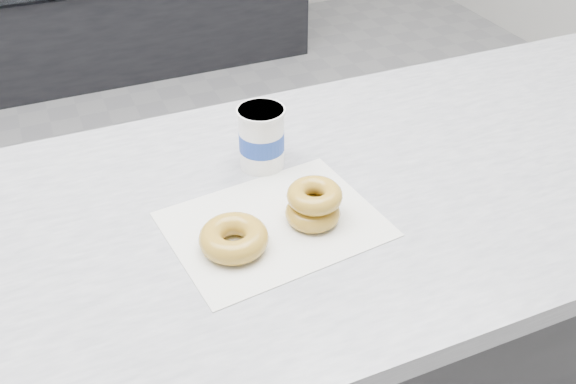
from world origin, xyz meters
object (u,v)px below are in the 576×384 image
object	(u,v)px
coffee_cup	(262,137)
donut_single	(234,238)
counter	(258,377)
donut_stack	(314,204)

from	to	relation	value
coffee_cup	donut_single	bearing A→B (deg)	-115.86
counter	donut_stack	distance (m)	0.49
donut_single	coffee_cup	bearing A→B (deg)	57.98
counter	coffee_cup	xyz separation A→B (m)	(0.07, 0.12, 0.51)
donut_stack	coffee_cup	bearing A→B (deg)	95.54
donut_single	donut_stack	size ratio (longest dim) A/B	0.95
counter	donut_stack	world-z (taller)	donut_stack
donut_stack	coffee_cup	xyz separation A→B (m)	(-0.02, 0.19, 0.03)
counter	coffee_cup	bearing A→B (deg)	60.27
counter	donut_stack	size ratio (longest dim) A/B	26.28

